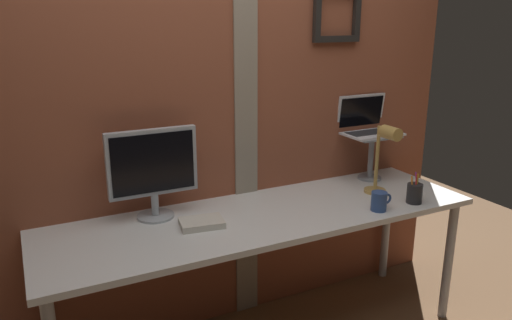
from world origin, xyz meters
TOP-DOWN VIEW (x-y plane):
  - brick_wall_back at (0.00, 0.39)m, footprint 3.00×0.16m
  - desk at (0.14, 0.01)m, footprint 2.18×0.64m
  - monitor at (-0.35, 0.21)m, footprint 0.43×0.18m
  - laptop_stand at (0.96, 0.21)m, footprint 0.28×0.22m
  - laptop at (0.96, 0.27)m, footprint 0.33×0.24m
  - desk_lamp at (0.83, -0.05)m, footprint 0.12×0.20m
  - pen_cup at (0.91, -0.21)m, footprint 0.08×0.08m
  - coffee_mug at (0.68, -0.21)m, footprint 0.12×0.08m
  - paper_clutter_stack at (-0.19, 0.01)m, footprint 0.22×0.17m

SIDE VIEW (x-z plane):
  - desk at x=0.14m, z-range 0.30..1.03m
  - paper_clutter_stack at x=-0.19m, z-range 0.73..0.76m
  - coffee_mug at x=0.68m, z-range 0.74..0.83m
  - pen_cup at x=0.91m, z-range 0.71..0.87m
  - laptop_stand at x=0.96m, z-range 0.78..1.05m
  - desk_lamp at x=0.83m, z-range 0.78..1.17m
  - monitor at x=-0.35m, z-range 0.77..1.21m
  - laptop at x=0.96m, z-range 0.96..1.18m
  - brick_wall_back at x=0.00m, z-range 0.00..2.43m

